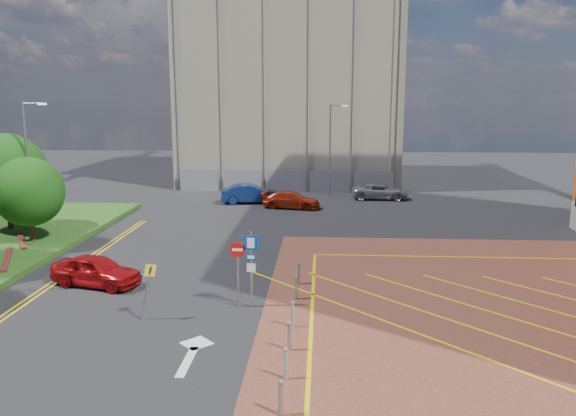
# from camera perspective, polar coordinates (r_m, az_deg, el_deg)

# --- Properties ---
(ground) EXTENTS (140.00, 140.00, 0.00)m
(ground) POSITION_cam_1_polar(r_m,az_deg,el_deg) (22.74, -5.30, -10.86)
(ground) COLOR black
(ground) RESTS_ON ground
(tree_c) EXTENTS (4.00, 4.00, 4.90)m
(tree_c) POSITION_cam_1_polar(r_m,az_deg,el_deg) (35.53, -24.85, 1.50)
(tree_c) COLOR #3D2B1C
(tree_c) RESTS_ON grass_bed
(tree_d) EXTENTS (5.00, 5.00, 6.08)m
(tree_d) POSITION_cam_1_polar(r_m,az_deg,el_deg) (39.50, -26.73, 3.20)
(tree_d) COLOR #3D2B1C
(tree_d) RESTS_ON grass_bed
(lamp_left_far) EXTENTS (1.53, 0.16, 8.00)m
(lamp_left_far) POSITION_cam_1_polar(r_m,az_deg,el_deg) (37.53, -24.84, 4.22)
(lamp_left_far) COLOR #9EA0A8
(lamp_left_far) RESTS_ON grass_bed
(lamp_back) EXTENTS (1.53, 0.16, 8.00)m
(lamp_back) POSITION_cam_1_polar(r_m,az_deg,el_deg) (49.02, 4.38, 6.23)
(lamp_back) COLOR #9EA0A8
(lamp_back) RESTS_ON ground
(sign_cluster) EXTENTS (1.17, 0.12, 3.20)m
(sign_cluster) POSITION_cam_1_polar(r_m,az_deg,el_deg) (22.98, -4.28, -5.45)
(sign_cluster) COLOR #9EA0A8
(sign_cluster) RESTS_ON ground
(warning_sign) EXTENTS (0.76, 0.42, 2.25)m
(warning_sign) POSITION_cam_1_polar(r_m,az_deg,el_deg) (22.48, -14.09, -7.54)
(warning_sign) COLOR #9EA0A8
(warning_sign) RESTS_ON ground
(bollard_row) EXTENTS (0.14, 11.14, 0.90)m
(bollard_row) POSITION_cam_1_polar(r_m,az_deg,el_deg) (20.80, 0.37, -11.56)
(bollard_row) COLOR #9EA0A8
(bollard_row) RESTS_ON forecourt
(construction_building) EXTENTS (21.20, 19.20, 22.00)m
(construction_building) POSITION_cam_1_polar(r_m,az_deg,el_deg) (60.98, 0.37, 13.45)
(construction_building) COLOR #ADA58D
(construction_building) RESTS_ON ground
(construction_fence) EXTENTS (21.60, 0.06, 2.00)m
(construction_fence) POSITION_cam_1_polar(r_m,az_deg,el_deg) (51.44, 0.86, 2.72)
(construction_fence) COLOR gray
(construction_fence) RESTS_ON ground
(car_red_left) EXTENTS (4.50, 2.73, 1.43)m
(car_red_left) POSITION_cam_1_polar(r_m,az_deg,el_deg) (27.36, -18.92, -6.02)
(car_red_left) COLOR #A90E11
(car_red_left) RESTS_ON ground
(car_blue_back) EXTENTS (4.98, 2.34, 1.58)m
(car_blue_back) POSITION_cam_1_polar(r_m,az_deg,el_deg) (46.16, -3.83, 1.47)
(car_blue_back) COLOR navy
(car_blue_back) RESTS_ON ground
(car_red_back) EXTENTS (4.79, 2.64, 1.31)m
(car_red_back) POSITION_cam_1_polar(r_m,az_deg,el_deg) (43.93, 0.33, 0.83)
(car_red_back) COLOR #AD280E
(car_red_back) RESTS_ON ground
(car_silver_back) EXTENTS (4.80, 2.26, 1.33)m
(car_silver_back) POSITION_cam_1_polar(r_m,az_deg,el_deg) (48.57, 9.32, 1.68)
(car_silver_back) COLOR #9A9AA1
(car_silver_back) RESTS_ON ground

